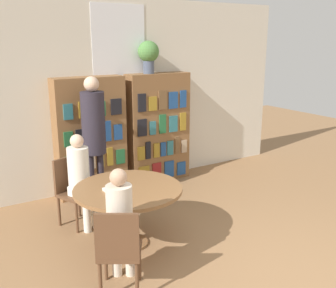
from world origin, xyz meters
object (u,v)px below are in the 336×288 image
at_px(flower_vase, 148,54).
at_px(reading_table, 128,197).
at_px(bookshelf_right, 158,128).
at_px(bookshelf_left, 91,137).
at_px(seated_reader_right, 120,220).
at_px(librarian_standing, 94,128).
at_px(seated_reader_left, 81,176).
at_px(chair_left_side, 73,188).
at_px(chair_near_camera, 119,248).

distance_m(flower_vase, reading_table, 2.67).
bearing_deg(bookshelf_right, reading_table, -129.14).
height_order(bookshelf_left, bookshelf_right, same).
relative_size(seated_reader_right, librarian_standing, 0.65).
relative_size(bookshelf_right, seated_reader_left, 1.48).
bearing_deg(chair_left_side, chair_near_camera, 63.00).
height_order(bookshelf_right, flower_vase, flower_vase).
relative_size(flower_vase, chair_left_side, 0.58).
bearing_deg(bookshelf_right, bookshelf_left, 179.99).
xyz_separation_m(flower_vase, seated_reader_left, (-1.58, -1.05, -1.44)).
height_order(chair_left_side, librarian_standing, librarian_standing).
relative_size(chair_near_camera, seated_reader_left, 0.72).
bearing_deg(chair_left_side, flower_vase, -174.41).
bearing_deg(reading_table, librarian_standing, 85.53).
xyz_separation_m(bookshelf_left, flower_vase, (1.04, 0.00, 1.23)).
xyz_separation_m(bookshelf_left, seated_reader_right, (-0.64, -2.44, -0.22)).
bearing_deg(chair_near_camera, reading_table, 90.00).
distance_m(bookshelf_left, librarian_standing, 0.58).
bearing_deg(librarian_standing, bookshelf_right, 20.52).
xyz_separation_m(seated_reader_left, librarian_standing, (0.40, 0.54, 0.47)).
relative_size(chair_near_camera, seated_reader_right, 0.73).
xyz_separation_m(chair_left_side, seated_reader_right, (-0.04, -1.56, 0.19)).
bearing_deg(librarian_standing, seated_reader_right, -104.69).
relative_size(bookshelf_right, chair_left_side, 2.05).
bearing_deg(reading_table, seated_reader_left, 112.57).
xyz_separation_m(bookshelf_left, seated_reader_left, (-0.54, -1.04, -0.21)).
bearing_deg(reading_table, bookshelf_left, 82.49).
height_order(bookshelf_left, flower_vase, flower_vase).
height_order(flower_vase, librarian_standing, flower_vase).
xyz_separation_m(reading_table, seated_reader_right, (-0.41, -0.67, 0.08)).
distance_m(reading_table, seated_reader_left, 0.79).
height_order(bookshelf_left, reading_table, bookshelf_left).
relative_size(seated_reader_left, seated_reader_right, 1.00).
bearing_deg(seated_reader_left, chair_left_side, -90.00).
bearing_deg(seated_reader_right, bookshelf_left, 106.68).
bearing_deg(seated_reader_left, librarian_standing, -149.22).
distance_m(flower_vase, librarian_standing, 1.61).
xyz_separation_m(reading_table, chair_left_side, (-0.37, 0.89, -0.11)).
bearing_deg(bookshelf_left, chair_left_side, -124.62).
bearing_deg(flower_vase, chair_left_side, -151.84).
bearing_deg(seated_reader_left, bookshelf_right, -171.70).
xyz_separation_m(flower_vase, seated_reader_right, (-1.68, -2.44, -1.46)).
height_order(bookshelf_left, chair_left_side, bookshelf_left).
bearing_deg(seated_reader_right, librarian_standing, 106.73).
bearing_deg(flower_vase, bookshelf_right, -1.64).
relative_size(flower_vase, reading_table, 0.41).
relative_size(chair_near_camera, chair_left_side, 1.00).
height_order(bookshelf_right, seated_reader_right, bookshelf_right).
height_order(bookshelf_right, seated_reader_left, bookshelf_right).
relative_size(bookshelf_left, reading_table, 1.46).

